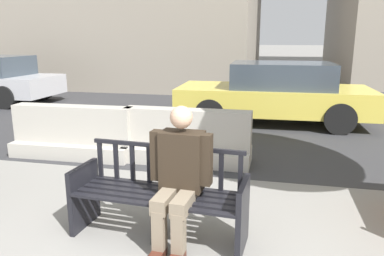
{
  "coord_description": "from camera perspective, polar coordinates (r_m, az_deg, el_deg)",
  "views": [
    {
      "loc": [
        0.69,
        -2.21,
        1.92
      ],
      "look_at": [
        -0.35,
        2.48,
        0.75
      ],
      "focal_mm": 35.0,
      "sensor_mm": 36.0,
      "label": 1
    }
  ],
  "objects": [
    {
      "name": "street_asphalt",
      "position": [
        11.09,
        8.81,
        3.56
      ],
      "size": [
        120.0,
        12.0,
        0.01
      ],
      "primitive_type": "cube",
      "color": "#333335",
      "rests_on": "ground"
    },
    {
      "name": "seated_person",
      "position": [
        3.47,
        -2.0,
        -7.04
      ],
      "size": [
        0.59,
        0.74,
        1.31
      ],
      "color": "#2D2319",
      "rests_on": "ground"
    },
    {
      "name": "street_bench",
      "position": [
        3.7,
        -5.02,
        -10.62
      ],
      "size": [
        1.72,
        0.64,
        0.88
      ],
      "color": "black",
      "rests_on": "ground"
    },
    {
      "name": "car_taxi_near",
      "position": [
        8.75,
        12.58,
        5.26
      ],
      "size": [
        4.32,
        2.02,
        1.37
      ],
      "color": "#DBC64C",
      "rests_on": "ground"
    },
    {
      "name": "jersey_barrier_left",
      "position": [
        6.46,
        -17.58,
        -1.12
      ],
      "size": [
        2.01,
        0.71,
        0.84
      ],
      "color": "#ADA89E",
      "rests_on": "ground"
    },
    {
      "name": "jersey_barrier_centre",
      "position": [
        5.87,
        -0.8,
        -1.92
      ],
      "size": [
        2.01,
        0.7,
        0.84
      ],
      "color": "#ADA89E",
      "rests_on": "ground"
    }
  ]
}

